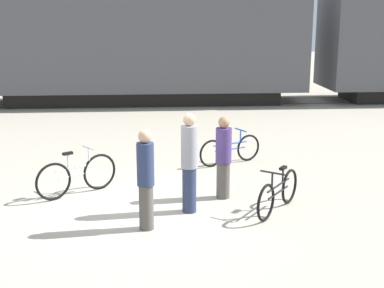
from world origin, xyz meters
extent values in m
plane|color=#B2A893|center=(0.00, 0.00, 0.00)|extent=(80.00, 80.00, 0.00)
cube|color=black|center=(0.00, 12.08, 0.28)|extent=(10.57, 2.22, 0.55)
cube|color=#4C4C51|center=(0.00, 12.08, 2.37)|extent=(12.58, 2.96, 3.63)
cube|color=#4C4238|center=(0.00, 11.37, 0.01)|extent=(51.80, 0.07, 0.01)
cube|color=#4C4238|center=(0.00, 12.80, 0.01)|extent=(51.80, 0.07, 0.01)
torus|color=black|center=(2.28, -0.69, 0.33)|extent=(0.44, 0.57, 0.67)
torus|color=black|center=(2.90, 0.16, 0.33)|extent=(0.44, 0.57, 0.67)
cylinder|color=black|center=(2.59, -0.27, 0.50)|extent=(0.58, 0.77, 0.04)
cylinder|color=black|center=(2.59, -0.27, 0.36)|extent=(0.53, 0.70, 0.04)
cylinder|color=black|center=(2.70, -0.12, 0.64)|extent=(0.04, 0.04, 0.28)
cube|color=black|center=(2.70, -0.12, 0.78)|extent=(0.18, 0.21, 0.05)
cylinder|color=black|center=(2.42, -0.50, 0.66)|extent=(0.04, 0.04, 0.31)
cylinder|color=black|center=(2.42, -0.50, 0.81)|extent=(0.39, 0.30, 0.03)
torus|color=black|center=(-0.75, 1.25, 0.37)|extent=(0.63, 0.48, 0.74)
torus|color=black|center=(-1.57, 0.65, 0.37)|extent=(0.63, 0.48, 0.74)
cylinder|color=silver|center=(-1.16, 0.95, 0.56)|extent=(0.74, 0.56, 0.04)
cylinder|color=silver|center=(-1.16, 0.95, 0.41)|extent=(0.68, 0.51, 0.04)
cylinder|color=silver|center=(-1.31, 0.84, 0.72)|extent=(0.04, 0.04, 0.31)
cube|color=black|center=(-1.31, 0.84, 0.87)|extent=(0.21, 0.18, 0.05)
cylinder|color=silver|center=(-0.94, 1.11, 0.74)|extent=(0.04, 0.04, 0.35)
cylinder|color=silver|center=(-0.94, 1.11, 0.91)|extent=(0.30, 0.39, 0.03)
torus|color=black|center=(2.65, 3.18, 0.33)|extent=(0.61, 0.34, 0.65)
torus|color=black|center=(1.70, 2.71, 0.33)|extent=(0.61, 0.34, 0.65)
cylinder|color=#3351B7|center=(2.17, 2.95, 0.49)|extent=(0.85, 0.45, 0.04)
cylinder|color=#3351B7|center=(2.17, 2.95, 0.36)|extent=(0.78, 0.41, 0.04)
cylinder|color=#3351B7|center=(2.00, 2.86, 0.63)|extent=(0.04, 0.04, 0.27)
cube|color=black|center=(2.00, 2.86, 0.76)|extent=(0.21, 0.16, 0.05)
cylinder|color=#3351B7|center=(2.43, 3.08, 0.64)|extent=(0.04, 0.04, 0.30)
cylinder|color=#3351B7|center=(2.43, 3.08, 0.79)|extent=(0.23, 0.43, 0.03)
cylinder|color=#283351|center=(0.99, -0.15, 0.42)|extent=(0.25, 0.25, 0.83)
cylinder|color=gray|center=(0.99, -0.15, 1.21)|extent=(0.30, 0.30, 0.76)
sphere|color=tan|center=(0.99, -0.15, 1.71)|extent=(0.22, 0.22, 0.22)
cylinder|color=#514C47|center=(1.69, 0.55, 0.36)|extent=(0.26, 0.26, 0.72)
cylinder|color=#473370|center=(1.69, 0.55, 1.05)|extent=(0.31, 0.31, 0.68)
sphere|color=#A37556|center=(1.69, 0.55, 1.50)|extent=(0.22, 0.22, 0.22)
cylinder|color=#514C47|center=(0.22, -0.90, 0.38)|extent=(0.24, 0.24, 0.77)
cylinder|color=navy|center=(0.22, -0.90, 1.13)|extent=(0.29, 0.29, 0.72)
sphere|color=tan|center=(0.22, -0.90, 1.59)|extent=(0.22, 0.22, 0.22)
camera|label=1|loc=(0.39, -9.29, 3.52)|focal=50.00mm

